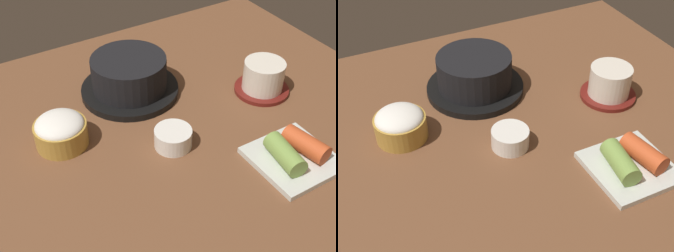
% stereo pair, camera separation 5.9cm
% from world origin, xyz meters
% --- Properties ---
extents(dining_table, '(1.00, 0.76, 0.02)m').
position_xyz_m(dining_table, '(0.00, 0.00, 0.01)').
color(dining_table, brown).
rests_on(dining_table, ground).
extents(stone_pot, '(0.19, 0.19, 0.08)m').
position_xyz_m(stone_pot, '(0.03, 0.14, 0.06)').
color(stone_pot, black).
rests_on(stone_pot, dining_table).
extents(rice_bowl, '(0.09, 0.09, 0.06)m').
position_xyz_m(rice_bowl, '(-0.14, 0.07, 0.05)').
color(rice_bowl, '#B78C38').
rests_on(rice_bowl, dining_table).
extents(tea_cup_with_saucer, '(0.11, 0.11, 0.07)m').
position_xyz_m(tea_cup_with_saucer, '(0.25, 0.01, 0.05)').
color(tea_cup_with_saucer, maroon).
rests_on(tea_cup_with_saucer, dining_table).
extents(banchan_cup_center, '(0.06, 0.06, 0.03)m').
position_xyz_m(banchan_cup_center, '(0.02, -0.04, 0.04)').
color(banchan_cup_center, white).
rests_on(banchan_cup_center, dining_table).
extents(kimchi_plate, '(0.13, 0.13, 0.04)m').
position_xyz_m(kimchi_plate, '(0.17, -0.17, 0.04)').
color(kimchi_plate, silver).
rests_on(kimchi_plate, dining_table).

